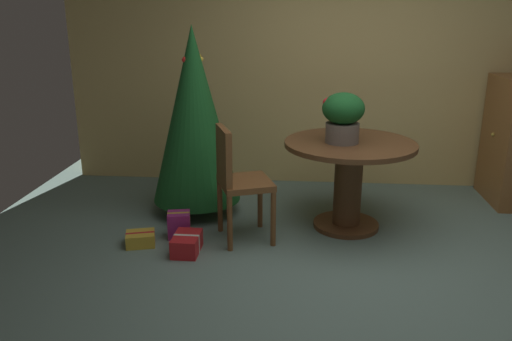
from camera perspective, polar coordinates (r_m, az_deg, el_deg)
ground_plane at (r=3.85m, az=12.16°, el=-11.52°), size 6.60×6.60×0.00m
back_wall_panel at (r=5.59m, az=10.34°, el=11.60°), size 6.00×0.10×2.60m
round_dining_table at (r=4.48m, az=10.19°, el=0.03°), size 1.11×1.11×0.77m
flower_vase at (r=4.32m, az=9.54°, el=6.05°), size 0.35×0.35×0.42m
wooden_chair_left_near at (r=4.16m, az=-2.13°, el=-0.70°), size 0.52×0.55×0.95m
holiday_tree at (r=4.70m, az=-6.80°, el=6.04°), size 0.81×0.81×1.72m
gift_box_gold at (r=4.33m, az=-12.62°, el=-7.36°), size 0.27×0.24×0.11m
gift_box_purple at (r=4.40m, az=-8.48°, el=-5.95°), size 0.21×0.20×0.22m
gift_box_red at (r=4.13m, az=-7.65°, el=-8.00°), size 0.20×0.30×0.15m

